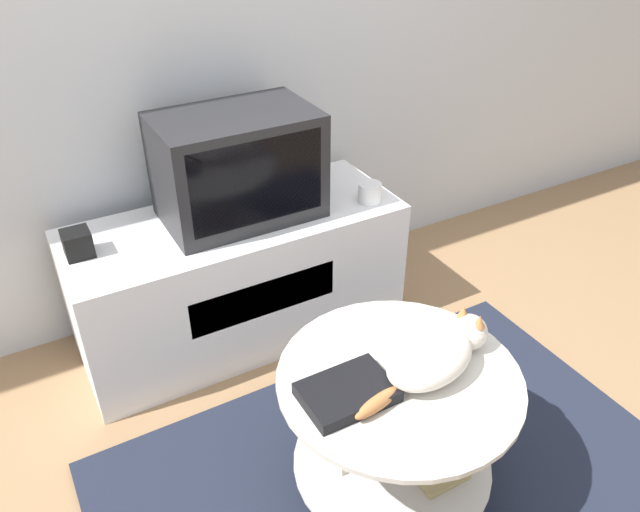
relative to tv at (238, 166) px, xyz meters
name	(u,v)px	position (x,y,z in m)	size (l,w,h in m)	color
ground_plane	(398,488)	(0.08, -1.03, -0.77)	(12.00, 12.00, 0.00)	#93704C
wall_back	(212,2)	(0.08, 0.33, 0.53)	(8.00, 0.05, 2.60)	silver
rug	(398,486)	(0.08, -1.03, -0.76)	(1.88, 1.24, 0.02)	#1E2333
tv_stand	(239,276)	(-0.04, -0.02, -0.49)	(1.34, 0.53, 0.56)	white
tv	(238,166)	(0.00, 0.00, 0.00)	(0.60, 0.38, 0.42)	#232326
speaker	(78,243)	(-0.63, 0.01, -0.16)	(0.10, 0.10, 0.10)	black
mug	(370,193)	(0.50, -0.16, -0.17)	(0.10, 0.10, 0.08)	white
coffee_table	(394,420)	(0.06, -1.01, -0.46)	(0.72, 0.72, 0.48)	#B2B2B7
dvd_box	(347,392)	(-0.12, -1.01, -0.25)	(0.26, 0.18, 0.04)	black
cat	(435,355)	(0.16, -1.04, -0.21)	(0.53, 0.25, 0.14)	silver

